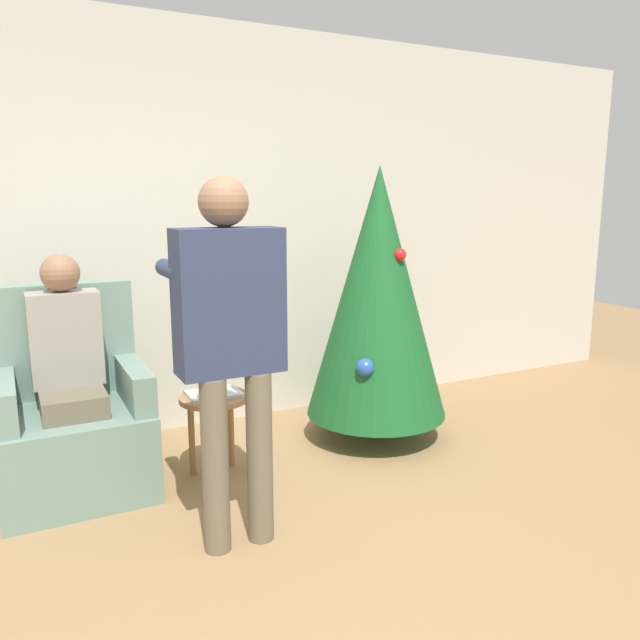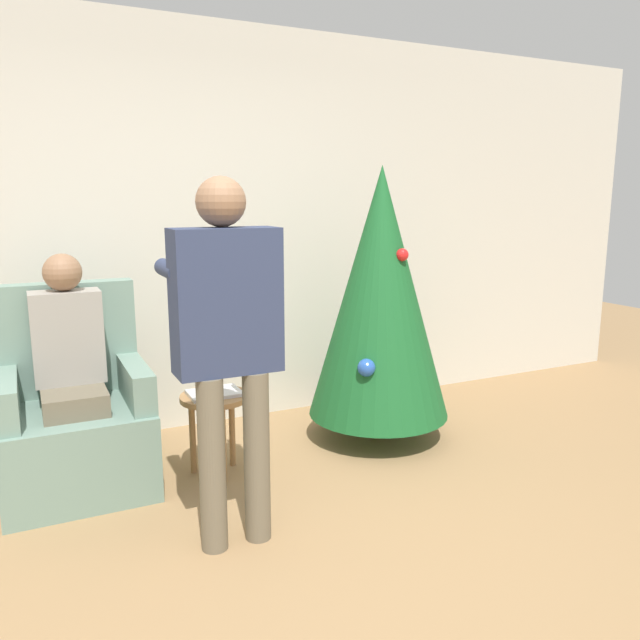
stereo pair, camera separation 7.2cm
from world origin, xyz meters
name	(u,v)px [view 1 (the left image)]	position (x,y,z in m)	size (l,w,h in m)	color
ground_plane	(344,603)	(0.00, 0.00, 0.00)	(14.00, 14.00, 0.00)	#99754C
wall_back	(182,231)	(0.00, 2.23, 1.35)	(8.00, 0.06, 2.70)	beige
christmas_tree	(378,293)	(1.04, 1.44, 0.97)	(0.91, 0.91, 1.77)	brown
armchair	(73,423)	(-0.82, 1.56, 0.37)	(0.76, 0.74, 1.10)	gray
person_seated	(69,364)	(-0.82, 1.53, 0.71)	(0.36, 0.46, 1.28)	#6B604C
person_standing	(230,329)	(-0.22, 0.65, 1.00)	(0.48, 0.57, 1.66)	#6B604C
side_stool	(214,409)	(-0.09, 1.36, 0.39)	(0.39, 0.39, 0.47)	#A37547
laptop	(214,394)	(-0.09, 1.36, 0.48)	(0.29, 0.22, 0.02)	silver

